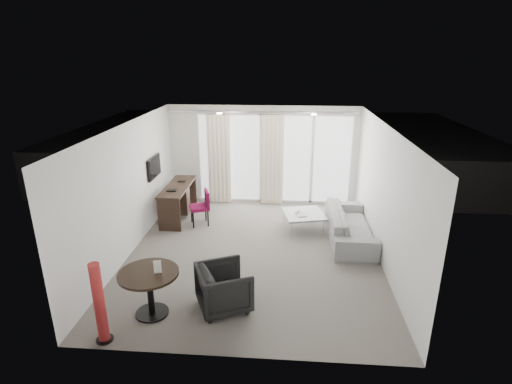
# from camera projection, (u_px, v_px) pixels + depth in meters

# --- Properties ---
(floor) EXTENTS (5.00, 6.00, 0.00)m
(floor) POSITION_uv_depth(u_px,v_px,m) (254.00, 252.00, 8.21)
(floor) COLOR #655F58
(floor) RESTS_ON ground
(ceiling) EXTENTS (5.00, 6.00, 0.00)m
(ceiling) POSITION_uv_depth(u_px,v_px,m) (253.00, 126.00, 7.35)
(ceiling) COLOR white
(ceiling) RESTS_ON ground
(wall_left) EXTENTS (0.00, 6.00, 2.60)m
(wall_left) POSITION_uv_depth(u_px,v_px,m) (129.00, 189.00, 7.96)
(wall_left) COLOR silver
(wall_left) RESTS_ON ground
(wall_right) EXTENTS (0.00, 6.00, 2.60)m
(wall_right) POSITION_uv_depth(u_px,v_px,m) (384.00, 196.00, 7.60)
(wall_right) COLOR silver
(wall_right) RESTS_ON ground
(wall_front) EXTENTS (5.00, 0.00, 2.60)m
(wall_front) POSITION_uv_depth(u_px,v_px,m) (233.00, 273.00, 4.96)
(wall_front) COLOR silver
(wall_front) RESTS_ON ground
(window_panel) EXTENTS (4.00, 0.02, 2.38)m
(window_panel) POSITION_uv_depth(u_px,v_px,m) (274.00, 159.00, 10.60)
(window_panel) COLOR white
(window_panel) RESTS_ON ground
(window_frame) EXTENTS (4.10, 0.06, 2.44)m
(window_frame) POSITION_uv_depth(u_px,v_px,m) (274.00, 159.00, 10.58)
(window_frame) COLOR white
(window_frame) RESTS_ON ground
(curtain_left) EXTENTS (0.60, 0.20, 2.38)m
(curtain_left) POSITION_uv_depth(u_px,v_px,m) (219.00, 159.00, 10.55)
(curtain_left) COLOR beige
(curtain_left) RESTS_ON ground
(curtain_right) EXTENTS (0.60, 0.20, 2.38)m
(curtain_right) POSITION_uv_depth(u_px,v_px,m) (272.00, 160.00, 10.44)
(curtain_right) COLOR beige
(curtain_right) RESTS_ON ground
(curtain_track) EXTENTS (4.80, 0.04, 0.04)m
(curtain_track) POSITION_uv_depth(u_px,v_px,m) (263.00, 112.00, 10.05)
(curtain_track) COLOR #B2B2B7
(curtain_track) RESTS_ON ceiling
(downlight_a) EXTENTS (0.12, 0.12, 0.02)m
(downlight_a) POSITION_uv_depth(u_px,v_px,m) (219.00, 113.00, 8.92)
(downlight_a) COLOR #FFE0B2
(downlight_a) RESTS_ON ceiling
(downlight_b) EXTENTS (0.12, 0.12, 0.02)m
(downlight_b) POSITION_uv_depth(u_px,v_px,m) (314.00, 114.00, 8.76)
(downlight_b) COLOR #FFE0B2
(downlight_b) RESTS_ON ceiling
(desk) EXTENTS (0.55, 1.75, 0.82)m
(desk) POSITION_uv_depth(u_px,v_px,m) (179.00, 202.00, 9.81)
(desk) COLOR black
(desk) RESTS_ON floor
(tv) EXTENTS (0.05, 0.80, 0.50)m
(tv) POSITION_uv_depth(u_px,v_px,m) (154.00, 167.00, 9.31)
(tv) COLOR black
(tv) RESTS_ON wall_left
(desk_chair) EXTENTS (0.58, 0.56, 0.84)m
(desk_chair) POSITION_uv_depth(u_px,v_px,m) (199.00, 208.00, 9.39)
(desk_chair) COLOR maroon
(desk_chair) RESTS_ON floor
(round_table) EXTENTS (1.10, 1.10, 0.74)m
(round_table) POSITION_uv_depth(u_px,v_px,m) (150.00, 293.00, 6.17)
(round_table) COLOR black
(round_table) RESTS_ON floor
(menu_card) EXTENTS (0.11, 0.04, 0.20)m
(menu_card) POSITION_uv_depth(u_px,v_px,m) (158.00, 274.00, 6.04)
(menu_card) COLOR white
(menu_card) RESTS_ON round_table
(red_lamp) EXTENTS (0.30, 0.30, 1.23)m
(red_lamp) POSITION_uv_depth(u_px,v_px,m) (99.00, 303.00, 5.51)
(red_lamp) COLOR #A92828
(red_lamp) RESTS_ON floor
(tub_armchair) EXTENTS (1.04, 1.03, 0.73)m
(tub_armchair) POSITION_uv_depth(u_px,v_px,m) (224.00, 288.00, 6.33)
(tub_armchair) COLOR black
(tub_armchair) RESTS_ON floor
(coffee_table) EXTENTS (1.07, 1.07, 0.40)m
(coffee_table) POSITION_uv_depth(u_px,v_px,m) (303.00, 221.00, 9.21)
(coffee_table) COLOR gray
(coffee_table) RESTS_ON floor
(remote) EXTENTS (0.09, 0.17, 0.02)m
(remote) POSITION_uv_depth(u_px,v_px,m) (298.00, 215.00, 9.16)
(remote) COLOR black
(remote) RESTS_ON coffee_table
(magazine) EXTENTS (0.32, 0.37, 0.02)m
(magazine) POSITION_uv_depth(u_px,v_px,m) (301.00, 216.00, 9.06)
(magazine) COLOR gray
(magazine) RESTS_ON coffee_table
(sofa) EXTENTS (0.88, 2.26, 0.66)m
(sofa) POSITION_uv_depth(u_px,v_px,m) (350.00, 225.00, 8.70)
(sofa) COLOR gray
(sofa) RESTS_ON floor
(terrace_slab) EXTENTS (5.60, 3.00, 0.12)m
(terrace_slab) POSITION_uv_depth(u_px,v_px,m) (275.00, 186.00, 12.44)
(terrace_slab) COLOR #4D4D50
(terrace_slab) RESTS_ON ground
(rattan_chair_a) EXTENTS (0.80, 0.80, 0.89)m
(rattan_chair_a) POSITION_uv_depth(u_px,v_px,m) (306.00, 169.00, 12.38)
(rattan_chair_a) COLOR #442917
(rattan_chair_a) RESTS_ON terrace_slab
(rattan_chair_b) EXTENTS (0.70, 0.70, 0.84)m
(rattan_chair_b) POSITION_uv_depth(u_px,v_px,m) (343.00, 173.00, 12.04)
(rattan_chair_b) COLOR #442917
(rattan_chair_b) RESTS_ON terrace_slab
(rattan_table) EXTENTS (0.48, 0.48, 0.45)m
(rattan_table) POSITION_uv_depth(u_px,v_px,m) (326.00, 188.00, 11.32)
(rattan_table) COLOR #442917
(rattan_table) RESTS_ON terrace_slab
(balustrade) EXTENTS (5.50, 0.06, 1.05)m
(balustrade) POSITION_uv_depth(u_px,v_px,m) (277.00, 157.00, 13.62)
(balustrade) COLOR #B2B2B7
(balustrade) RESTS_ON terrace_slab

